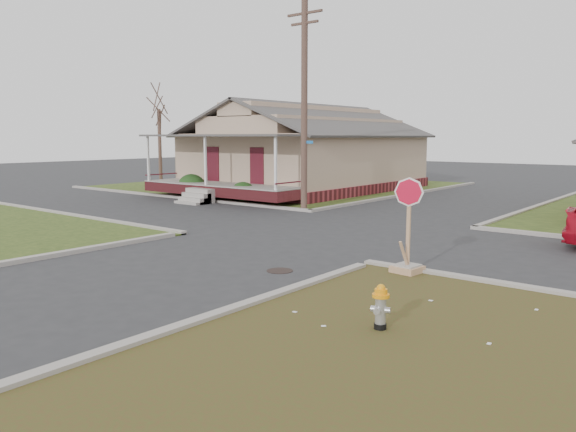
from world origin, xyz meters
The scene contains 11 objects.
ground centered at (0.00, 0.00, 0.00)m, with size 120.00×120.00×0.00m, color #2C2C2E.
verge_far_left centered at (-13.00, 18.00, 0.03)m, with size 19.00×19.00×0.05m, color #2E4117.
curbs centered at (0.00, 5.00, 0.00)m, with size 80.00×40.00×0.12m, color #9D968E, non-canonical shape.
manhole centered at (2.20, -0.50, 0.01)m, with size 0.64×0.64×0.01m, color black.
corner_house centered at (-10.00, 16.68, 2.28)m, with size 10.10×15.50×5.30m.
utility_pole centered at (-4.20, 8.90, 4.66)m, with size 1.80×0.28×9.00m.
tree_far_left centered at (-18.00, 12.00, 2.50)m, with size 0.22×0.22×4.90m, color #49312A.
fire_hydrant centered at (6.24, -2.75, 0.47)m, with size 0.29×0.29×0.77m.
stop_sign centered at (4.77, 1.13, 0.54)m, with size 0.64×0.62×2.26m.
hedge_left centered at (-12.17, 9.42, 0.63)m, with size 1.53×1.25×1.17m, color #1A3E16.
hedge_right centered at (-8.30, 9.34, 0.56)m, with size 1.34×1.10×1.02m, color #1A3E16.
Camera 1 is at (10.69, -10.74, 3.23)m, focal length 35.00 mm.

